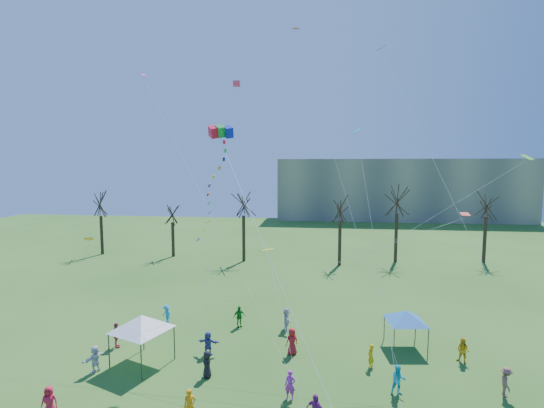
# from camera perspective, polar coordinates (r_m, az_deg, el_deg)

# --- Properties ---
(distant_building) EXTENTS (60.00, 14.00, 15.00)m
(distant_building) POSITION_cam_1_polar(r_m,az_deg,el_deg) (100.39, 18.56, 2.11)
(distant_building) COLOR gray
(distant_building) RESTS_ON ground
(bare_tree_row) EXTENTS (69.66, 8.93, 10.62)m
(bare_tree_row) POSITION_cam_1_polar(r_m,az_deg,el_deg) (52.62, 9.17, -1.25)
(bare_tree_row) COLOR black
(bare_tree_row) RESTS_ON ground
(big_box_kite) EXTENTS (4.85, 6.61, 18.81)m
(big_box_kite) POSITION_cam_1_polar(r_m,az_deg,el_deg) (23.89, -8.42, 1.70)
(big_box_kite) COLOR red
(big_box_kite) RESTS_ON ground
(canopy_tent_white) EXTENTS (4.16, 4.16, 3.36)m
(canopy_tent_white) POSITION_cam_1_polar(r_m,az_deg,el_deg) (27.56, -19.04, -16.51)
(canopy_tent_white) COLOR #3F3F44
(canopy_tent_white) RESTS_ON ground
(canopy_tent_blue) EXTENTS (3.63, 3.63, 2.74)m
(canopy_tent_blue) POSITION_cam_1_polar(r_m,az_deg,el_deg) (30.15, 19.51, -15.64)
(canopy_tent_blue) COLOR #3F3F44
(canopy_tent_blue) RESTS_ON ground
(festival_crowd) EXTENTS (26.34, 14.19, 1.86)m
(festival_crowd) POSITION_cam_1_polar(r_m,az_deg,el_deg) (25.95, 0.62, -22.47)
(festival_crowd) COLOR red
(festival_crowd) RESTS_ON ground
(small_kites_aloft) EXTENTS (31.77, 16.23, 33.46)m
(small_kites_aloft) POSITION_cam_1_polar(r_m,az_deg,el_deg) (27.60, 4.53, 8.56)
(small_kites_aloft) COLOR #FF9C0D
(small_kites_aloft) RESTS_ON ground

